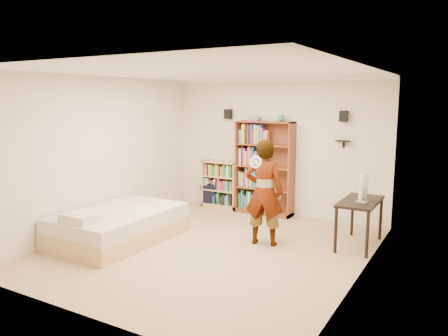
# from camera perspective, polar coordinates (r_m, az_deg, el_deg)

# --- Properties ---
(ground) EXTENTS (4.50, 5.00, 0.01)m
(ground) POSITION_cam_1_polar(r_m,az_deg,el_deg) (6.92, -1.72, -10.46)
(ground) COLOR tan
(ground) RESTS_ON ground
(room_shell) EXTENTS (4.52, 5.02, 2.71)m
(room_shell) POSITION_cam_1_polar(r_m,az_deg,el_deg) (6.55, -1.79, 4.24)
(room_shell) COLOR beige
(room_shell) RESTS_ON ground
(crown_molding) EXTENTS (4.50, 5.00, 0.06)m
(crown_molding) POSITION_cam_1_polar(r_m,az_deg,el_deg) (6.54, -1.83, 12.20)
(crown_molding) COLOR white
(crown_molding) RESTS_ON room_shell
(speaker_left) EXTENTS (0.14, 0.12, 0.20)m
(speaker_left) POSITION_cam_1_polar(r_m,az_deg,el_deg) (9.13, 0.55, 7.07)
(speaker_left) COLOR black
(speaker_left) RESTS_ON room_shell
(speaker_right) EXTENTS (0.14, 0.12, 0.20)m
(speaker_right) POSITION_cam_1_polar(r_m,az_deg,el_deg) (8.22, 15.37, 6.55)
(speaker_right) COLOR black
(speaker_right) RESTS_ON room_shell
(wall_shelf) EXTENTS (0.25, 0.16, 0.02)m
(wall_shelf) POSITION_cam_1_polar(r_m,az_deg,el_deg) (8.26, 15.26, 3.43)
(wall_shelf) COLOR black
(wall_shelf) RESTS_ON room_shell
(tall_bookshelf) EXTENTS (1.18, 0.35, 1.87)m
(tall_bookshelf) POSITION_cam_1_polar(r_m,az_deg,el_deg) (8.77, 5.29, -0.03)
(tall_bookshelf) COLOR brown
(tall_bookshelf) RESTS_ON ground
(low_bookshelf) EXTENTS (0.80, 0.30, 1.00)m
(low_bookshelf) POSITION_cam_1_polar(r_m,az_deg,el_deg) (9.34, -0.44, -2.18)
(low_bookshelf) COLOR #D7B374
(low_bookshelf) RESTS_ON ground
(computer_desk) EXTENTS (0.54, 1.08, 0.74)m
(computer_desk) POSITION_cam_1_polar(r_m,az_deg,el_deg) (7.25, 17.25, -6.89)
(computer_desk) COLOR black
(computer_desk) RESTS_ON ground
(imac) EXTENTS (0.16, 0.46, 0.45)m
(imac) POSITION_cam_1_polar(r_m,az_deg,el_deg) (6.98, 17.62, -2.48)
(imac) COLOR silver
(imac) RESTS_ON computer_desk
(daybed) EXTENTS (1.38, 2.12, 0.63)m
(daybed) POSITION_cam_1_polar(r_m,az_deg,el_deg) (7.43, -13.59, -6.80)
(daybed) COLOR beige
(daybed) RESTS_ON ground
(person) EXTENTS (0.69, 0.53, 1.69)m
(person) POSITION_cam_1_polar(r_m,az_deg,el_deg) (6.93, 5.25, -3.19)
(person) COLOR black
(person) RESTS_ON ground
(wii_wheel) EXTENTS (0.19, 0.07, 0.19)m
(wii_wheel) POSITION_cam_1_polar(r_m,az_deg,el_deg) (6.56, 4.16, 0.77)
(wii_wheel) COLOR silver
(wii_wheel) RESTS_ON person
(navy_bag) EXTENTS (0.40, 0.28, 0.50)m
(navy_bag) POSITION_cam_1_polar(r_m,az_deg,el_deg) (9.49, -1.75, -3.52)
(navy_bag) COLOR black
(navy_bag) RESTS_ON ground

